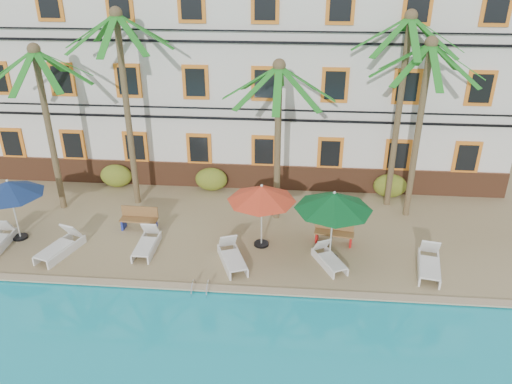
# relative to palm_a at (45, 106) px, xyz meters

# --- Properties ---
(ground) EXTENTS (100.00, 100.00, 0.00)m
(ground) POSITION_rel_palm_a_xyz_m (7.12, -4.33, -4.82)
(ground) COLOR #384C23
(ground) RESTS_ON ground
(pool_deck) EXTENTS (30.00, 12.00, 0.25)m
(pool_deck) POSITION_rel_palm_a_xyz_m (7.12, 0.67, -4.69)
(pool_deck) COLOR tan
(pool_deck) RESTS_ON ground
(pool_coping) EXTENTS (30.00, 0.35, 0.06)m
(pool_coping) POSITION_rel_palm_a_xyz_m (7.12, -5.23, -4.54)
(pool_coping) COLOR tan
(pool_coping) RESTS_ON pool_deck
(hotel_building) EXTENTS (25.40, 6.44, 10.22)m
(hotel_building) POSITION_rel_palm_a_xyz_m (7.12, 5.65, 0.56)
(hotel_building) COLOR silver
(hotel_building) RESTS_ON pool_deck
(palm_a) EXTENTS (4.28, 4.28, 7.03)m
(palm_a) POSITION_rel_palm_a_xyz_m (0.00, 0.00, 0.00)
(palm_a) COLOR brown
(palm_a) RESTS_ON pool_deck
(palm_b) EXTENTS (4.28, 4.28, 8.29)m
(palm_b) POSITION_rel_palm_a_xyz_m (3.10, 0.73, 0.73)
(palm_b) COLOR brown
(palm_b) RESTS_ON pool_deck
(palm_c) EXTENTS (4.28, 4.28, 6.62)m
(palm_c) POSITION_rel_palm_a_xyz_m (9.34, -0.10, -0.25)
(palm_c) COLOR brown
(palm_c) RESTS_ON pool_deck
(palm_d) EXTENTS (4.28, 4.28, 8.21)m
(palm_d) POSITION_rel_palm_a_xyz_m (14.18, 1.51, 0.68)
(palm_d) COLOR brown
(palm_d) RESTS_ON pool_deck
(palm_e) EXTENTS (4.28, 4.28, 7.39)m
(palm_e) POSITION_rel_palm_a_xyz_m (14.85, 0.61, 0.21)
(palm_e) COLOR brown
(palm_e) RESTS_ON pool_deck
(shrub_left) EXTENTS (1.50, 0.90, 1.10)m
(shrub_left) POSITION_rel_palm_a_xyz_m (1.64, 2.27, -4.02)
(shrub_left) COLOR #1F601B
(shrub_left) RESTS_ON pool_deck
(shrub_mid) EXTENTS (1.50, 0.90, 1.10)m
(shrub_mid) POSITION_rel_palm_a_xyz_m (6.19, 2.27, -4.02)
(shrub_mid) COLOR #1F601B
(shrub_mid) RESTS_ON pool_deck
(shrub_right) EXTENTS (1.50, 0.90, 1.10)m
(shrub_right) POSITION_rel_palm_a_xyz_m (14.39, 2.27, -4.02)
(shrub_right) COLOR #1F601B
(shrub_right) RESTS_ON pool_deck
(umbrella_blue) EXTENTS (2.53, 2.53, 2.53)m
(umbrella_blue) POSITION_rel_palm_a_xyz_m (-0.57, -2.66, -2.41)
(umbrella_blue) COLOR black
(umbrella_blue) RESTS_ON pool_deck
(umbrella_red) EXTENTS (2.57, 2.57, 2.57)m
(umbrella_red) POSITION_rel_palm_a_xyz_m (8.89, -2.35, -2.38)
(umbrella_red) COLOR black
(umbrella_red) RESTS_ON pool_deck
(umbrella_green) EXTENTS (2.76, 2.76, 2.75)m
(umbrella_green) POSITION_rel_palm_a_xyz_m (11.45, -3.08, -2.22)
(umbrella_green) COLOR black
(umbrella_green) RESTS_ON pool_deck
(lounger_b) EXTENTS (1.29, 2.14, 0.95)m
(lounger_b) POSITION_rel_palm_a_xyz_m (1.50, -3.55, -4.26)
(lounger_b) COLOR silver
(lounger_b) RESTS_ON pool_deck
(lounger_c) EXTENTS (0.67, 1.87, 0.88)m
(lounger_c) POSITION_rel_palm_a_xyz_m (4.62, -3.06, -4.28)
(lounger_c) COLOR silver
(lounger_c) RESTS_ON pool_deck
(lounger_d) EXTENTS (1.34, 2.04, 0.91)m
(lounger_d) POSITION_rel_palm_a_xyz_m (7.93, -3.68, -4.27)
(lounger_d) COLOR silver
(lounger_d) RESTS_ON pool_deck
(lounger_e) EXTENTS (1.29, 1.79, 0.80)m
(lounger_e) POSITION_rel_palm_a_xyz_m (11.40, -3.44, -4.31)
(lounger_e) COLOR silver
(lounger_e) RESTS_ON pool_deck
(lounger_f) EXTENTS (1.08, 2.10, 0.95)m
(lounger_f) POSITION_rel_palm_a_xyz_m (14.88, -3.55, -4.26)
(lounger_f) COLOR silver
(lounger_f) RESTS_ON pool_deck
(bench_left) EXTENTS (1.51, 0.52, 0.93)m
(bench_left) POSITION_rel_palm_a_xyz_m (3.89, -1.49, -4.10)
(bench_left) COLOR olive
(bench_left) RESTS_ON pool_deck
(bench_right) EXTENTS (1.56, 0.72, 0.93)m
(bench_right) POSITION_rel_palm_a_xyz_m (11.66, -1.88, -4.10)
(bench_right) COLOR olive
(bench_right) RESTS_ON pool_deck
(pool_ladder) EXTENTS (0.54, 0.74, 0.74)m
(pool_ladder) POSITION_rel_palm_a_xyz_m (7.09, -5.33, -4.57)
(pool_ladder) COLOR silver
(pool_ladder) RESTS_ON ground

